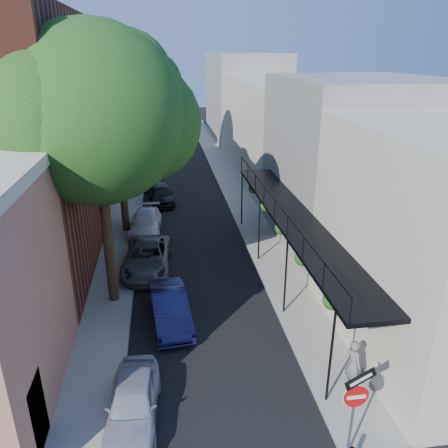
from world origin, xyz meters
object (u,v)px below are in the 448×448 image
object	(u,v)px
oak_near	(108,118)
oak_far	(132,80)
parked_car_c	(147,257)
sign_post	(356,400)
parked_car_a	(133,401)
parked_car_b	(170,308)
parked_car_d	(146,223)
oak_mid	(123,112)
parked_car_e	(161,194)
parked_car_f	(151,180)
parked_car_g	(152,161)
pedestrian	(353,364)

from	to	relation	value
oak_near	oak_far	size ratio (longest dim) A/B	0.96
parked_car_c	sign_post	bearing A→B (deg)	-61.12
parked_car_a	parked_car_b	distance (m)	5.00
parked_car_d	parked_car_b	bearing A→B (deg)	-79.97
oak_mid	parked_car_a	size ratio (longest dim) A/B	2.81
oak_mid	parked_car_e	size ratio (longest dim) A/B	2.55
parked_car_b	parked_car_f	size ratio (longest dim) A/B	1.12
oak_mid	sign_post	bearing A→B (deg)	-69.14
parked_car_a	parked_car_c	size ratio (longest dim) A/B	0.75
parked_car_d	parked_car_g	xyz separation A→B (m)	(0.19, 15.67, 0.02)
parked_car_d	parked_car_e	bearing A→B (deg)	82.79
parked_car_f	parked_car_g	size ratio (longest dim) A/B	0.76
parked_car_f	pedestrian	xyz separation A→B (m)	(6.69, -23.75, 0.41)
oak_far	parked_car_c	world-z (taller)	oak_far
parked_car_g	pedestrian	size ratio (longest dim) A/B	2.67
oak_far	parked_car_g	bearing A→B (deg)	81.18
sign_post	parked_car_a	bearing A→B (deg)	158.76
parked_car_a	parked_car_g	bearing A→B (deg)	92.77
parked_car_d	parked_car_c	bearing A→B (deg)	-84.70
oak_mid	parked_car_a	bearing A→B (deg)	-86.88
parked_car_d	pedestrian	size ratio (longest dim) A/B	2.47
oak_far	sign_post	bearing A→B (deg)	-76.09
oak_mid	pedestrian	bearing A→B (deg)	-62.52
oak_near	parked_car_f	xyz separation A→B (m)	(0.96, 16.92, -7.29)
parked_car_a	parked_car_e	xyz separation A→B (m)	(0.97, 19.88, 0.06)
sign_post	parked_car_b	xyz separation A→B (m)	(-4.56, 7.09, -1.38)
parked_car_f	parked_car_a	bearing A→B (deg)	-95.24
sign_post	oak_far	world-z (taller)	oak_far
sign_post	parked_car_g	xyz separation A→B (m)	(-5.57, 32.39, -1.38)
oak_mid	parked_car_g	bearing A→B (deg)	86.18
parked_car_b	parked_car_f	distance (m)	19.14
sign_post	parked_car_e	xyz separation A→B (m)	(-4.79, 22.12, -1.35)
parked_car_g	parked_car_c	bearing A→B (deg)	-90.36
oak_mid	parked_car_d	size ratio (longest dim) A/B	2.35
oak_near	pedestrian	distance (m)	12.35
sign_post	parked_car_f	bearing A→B (deg)	101.99
pedestrian	parked_car_d	bearing A→B (deg)	12.28
parked_car_a	pedestrian	world-z (taller)	pedestrian
oak_near	oak_mid	size ratio (longest dim) A/B	1.12
oak_far	parked_car_b	distance (m)	20.74
pedestrian	parked_car_b	bearing A→B (deg)	37.29
oak_near	oak_mid	distance (m)	8.01
parked_car_d	parked_car_e	xyz separation A→B (m)	(0.97, 5.40, 0.05)
oak_far	parked_car_g	distance (m)	9.79
parked_car_d	parked_car_f	bearing A→B (deg)	91.76
parked_car_e	parked_car_a	bearing A→B (deg)	-99.12
parked_car_g	parked_car_e	bearing A→B (deg)	-86.08
sign_post	oak_near	xyz separation A→B (m)	(-6.53, 9.29, 5.84)
parked_car_f	oak_far	bearing A→B (deg)	169.75
parked_car_c	pedestrian	size ratio (longest dim) A/B	2.76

